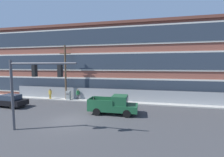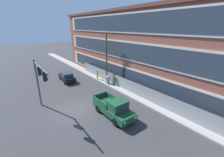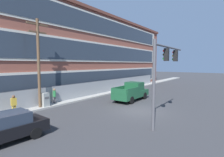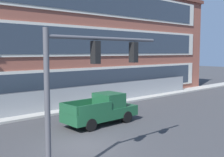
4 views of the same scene
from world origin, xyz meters
name	(u,v)px [view 4 (image 4 of 4)]	position (x,y,z in m)	size (l,w,h in m)	color
ground_plane	(84,146)	(0.00, 0.00, 0.00)	(160.00, 160.00, 0.00)	#38383A
sidewalk_building_side	(17,117)	(0.00, 8.19, 0.08)	(80.00, 1.89, 0.16)	#9E9B93
brick_mill_building	(11,41)	(2.13, 14.10, 5.84)	(48.74, 10.52, 11.66)	brown
chain_link_fence	(61,99)	(3.78, 8.38, 0.96)	(35.00, 0.06, 1.88)	gray
traffic_signal_mast	(86,73)	(-1.88, -2.80, 4.06)	(5.69, 0.43, 5.69)	#4C4C51
pickup_truck_dark_green	(102,110)	(3.66, 2.88, 0.96)	(5.33, 2.11, 2.05)	#194C2D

